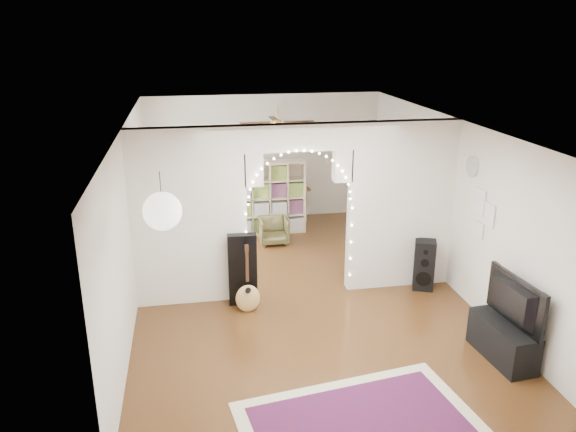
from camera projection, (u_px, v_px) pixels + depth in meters
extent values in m
plane|color=black|center=(298.00, 291.00, 9.02)|extent=(7.50, 7.50, 0.00)
cube|color=white|center=(299.00, 124.00, 8.15)|extent=(5.00, 7.50, 0.02)
cube|color=silver|center=(264.00, 158.00, 12.08)|extent=(5.00, 0.02, 2.70)
cube|color=silver|center=(378.00, 340.00, 5.09)|extent=(5.00, 0.02, 2.70)
cube|color=silver|center=(130.00, 221.00, 8.17)|extent=(0.02, 7.50, 2.70)
cube|color=silver|center=(451.00, 203.00, 9.00)|extent=(0.02, 7.50, 2.70)
cube|color=silver|center=(189.00, 218.00, 8.31)|extent=(1.70, 0.20, 2.70)
cube|color=silver|center=(401.00, 206.00, 8.86)|extent=(1.70, 0.20, 2.70)
cube|color=silver|center=(299.00, 137.00, 8.21)|extent=(1.60, 0.20, 0.40)
cube|color=white|center=(140.00, 179.00, 9.80)|extent=(0.04, 1.20, 1.40)
cylinder|color=white|center=(473.00, 166.00, 8.20)|extent=(0.03, 0.31, 0.31)
sphere|color=white|center=(162.00, 211.00, 5.74)|extent=(0.40, 0.40, 0.40)
cube|color=black|center=(243.00, 270.00, 8.45)|extent=(0.44, 0.16, 1.13)
ellipsoid|color=tan|center=(248.00, 288.00, 8.25)|extent=(0.38, 0.27, 0.44)
cube|color=#311C0D|center=(247.00, 266.00, 8.14)|extent=(0.05, 0.04, 0.50)
cube|color=#311C0D|center=(247.00, 248.00, 8.05)|extent=(0.06, 0.05, 0.11)
ellipsoid|color=brown|center=(244.00, 296.00, 8.60)|extent=(0.22, 0.33, 0.23)
sphere|color=brown|center=(244.00, 293.00, 8.43)|extent=(0.14, 0.14, 0.14)
cone|color=brown|center=(242.00, 289.00, 8.41)|extent=(0.04, 0.04, 0.05)
cone|color=brown|center=(246.00, 289.00, 8.42)|extent=(0.04, 0.04, 0.05)
cylinder|color=brown|center=(243.00, 296.00, 8.79)|extent=(0.04, 0.22, 0.07)
cube|color=black|center=(424.00, 265.00, 8.99)|extent=(0.40, 0.37, 0.83)
cylinder|color=black|center=(424.00, 279.00, 8.92)|extent=(0.23, 0.10, 0.24)
cylinder|color=black|center=(425.00, 263.00, 8.83)|extent=(0.13, 0.06, 0.13)
cylinder|color=black|center=(426.00, 252.00, 8.77)|extent=(0.08, 0.05, 0.07)
cube|color=black|center=(503.00, 341.00, 7.13)|extent=(0.48, 1.03, 0.50)
imported|color=black|center=(508.00, 301.00, 6.95)|extent=(0.23, 1.08, 0.62)
cube|color=beige|center=(269.00, 197.00, 11.38)|extent=(1.45, 0.37, 1.49)
cube|color=brown|center=(278.00, 188.00, 12.09)|extent=(1.34, 1.03, 0.05)
cylinder|color=brown|center=(260.00, 212.00, 11.74)|extent=(0.05, 0.05, 0.70)
cylinder|color=brown|center=(306.00, 206.00, 12.11)|extent=(0.05, 0.05, 0.70)
cylinder|color=brown|center=(251.00, 203.00, 12.31)|extent=(0.05, 0.05, 0.70)
cylinder|color=brown|center=(294.00, 198.00, 12.67)|extent=(0.05, 0.05, 0.70)
imported|color=white|center=(278.00, 183.00, 12.05)|extent=(0.22, 0.22, 0.19)
imported|color=brown|center=(235.00, 219.00, 11.57)|extent=(0.72, 0.73, 0.52)
imported|color=brown|center=(274.00, 231.00, 10.94)|extent=(0.55, 0.56, 0.51)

